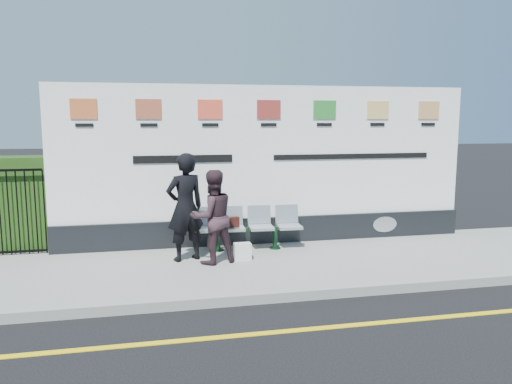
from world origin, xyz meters
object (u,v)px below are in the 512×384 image
at_px(woman_left, 185,207).
at_px(woman_right, 213,217).
at_px(billboard, 268,176).
at_px(bench, 247,238).

height_order(woman_left, woman_right, woman_left).
distance_m(billboard, bench, 1.30).
relative_size(billboard, woman_right, 5.13).
height_order(bench, woman_left, woman_left).
xyz_separation_m(billboard, woman_right, (-1.22, -1.23, -0.52)).
distance_m(bench, woman_right, 1.15).
bearing_deg(woman_right, bench, -152.14).
height_order(billboard, woman_left, billboard).
relative_size(billboard, woman_left, 4.39).
bearing_deg(bench, woman_right, -131.58).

